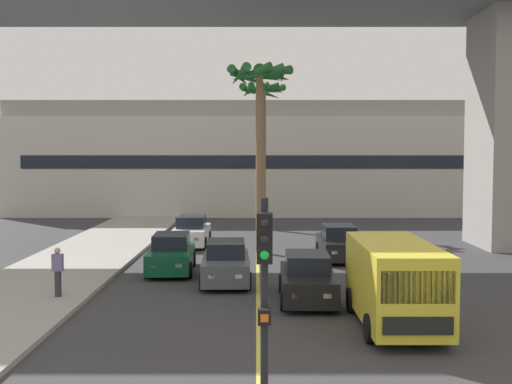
{
  "coord_description": "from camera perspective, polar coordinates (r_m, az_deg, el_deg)",
  "views": [
    {
      "loc": [
        -0.07,
        -2.59,
        4.89
      ],
      "look_at": [
        0.0,
        14.0,
        3.86
      ],
      "focal_mm": 44.98,
      "sensor_mm": 36.0,
      "label": 1
    }
  ],
  "objects": [
    {
      "name": "palm_tree_near_median",
      "position": [
        40.72,
        0.33,
        7.01
      ],
      "size": [
        3.0,
        3.0,
        9.3
      ],
      "color": "brown",
      "rests_on": "ground"
    },
    {
      "name": "pier_building_backdrop",
      "position": [
        51.54,
        -0.17,
        2.93
      ],
      "size": [
        39.0,
        8.04,
        8.78
      ],
      "color": "beige",
      "rests_on": "ground"
    },
    {
      "name": "car_queue_third",
      "position": [
        26.47,
        -7.8,
        -5.54
      ],
      "size": [
        1.96,
        4.16,
        1.56
      ],
      "color": "#0C4728",
      "rests_on": "ground"
    },
    {
      "name": "car_queue_front",
      "position": [
        24.18,
        -2.94,
        -6.38
      ],
      "size": [
        1.94,
        4.15,
        1.56
      ],
      "color": "#4C5156",
      "rests_on": "ground"
    },
    {
      "name": "palm_tree_mid_median",
      "position": [
        31.03,
        0.08,
        8.59
      ],
      "size": [
        3.21,
        3.24,
        9.13
      ],
      "color": "brown",
      "rests_on": "ground"
    },
    {
      "name": "lane_stripe_center",
      "position": [
        27.03,
        -0.09,
        -6.86
      ],
      "size": [
        0.14,
        56.0,
        0.01
      ],
      "primitive_type": "cube",
      "color": "#DBCC4C",
      "rests_on": "ground"
    },
    {
      "name": "car_queue_fourth",
      "position": [
        33.73,
        -6.03,
        -3.57
      ],
      "size": [
        1.87,
        4.12,
        1.56
      ],
      "color": "white",
      "rests_on": "ground"
    },
    {
      "name": "car_queue_second",
      "position": [
        29.56,
        7.13,
        -4.58
      ],
      "size": [
        1.86,
        4.11,
        1.56
      ],
      "color": "black",
      "rests_on": "ground"
    },
    {
      "name": "car_queue_fifth",
      "position": [
        21.31,
        4.35,
        -7.74
      ],
      "size": [
        1.89,
        4.13,
        1.56
      ],
      "color": "black",
      "rests_on": "ground"
    },
    {
      "name": "traffic_light_median_near",
      "position": [
        9.85,
        0.5,
        -9.19
      ],
      "size": [
        0.24,
        0.37,
        4.2
      ],
      "color": "black",
      "rests_on": "ground"
    },
    {
      "name": "pedestrian_near_crosswalk",
      "position": [
        22.15,
        -17.47,
        -6.73
      ],
      "size": [
        0.34,
        0.22,
        1.62
      ],
      "color": "#2D2D38",
      "rests_on": "sidewalk_left"
    },
    {
      "name": "delivery_van",
      "position": [
        18.48,
        11.98,
        -7.76
      ],
      "size": [
        2.17,
        5.25,
        2.36
      ],
      "color": "yellow",
      "rests_on": "ground"
    }
  ]
}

